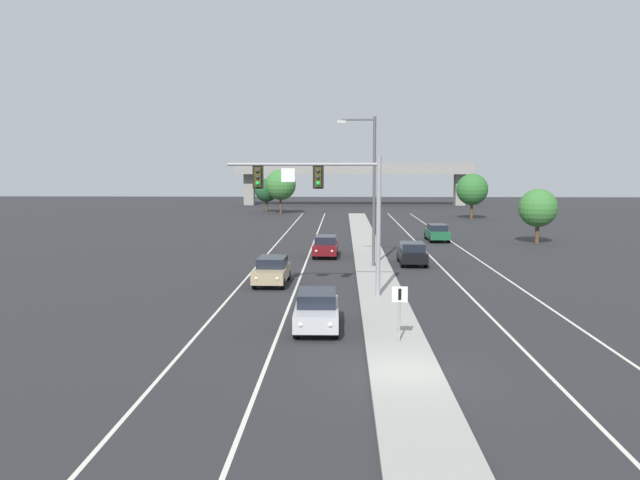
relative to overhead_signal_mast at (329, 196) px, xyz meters
The scene contains 19 objects.
ground_plane 13.71m from the overhead_signal_mast, 77.36° to the right, with size 260.00×260.00×0.00m, color #28282B.
median_island 8.24m from the overhead_signal_mast, 64.08° to the left, with size 2.40×110.00×0.15m, color #9E9B93.
lane_stripe_oncoming_center 13.90m from the overhead_signal_mast, 98.69° to the left, with size 0.14×100.00×0.01m, color silver.
lane_stripe_receding_center 15.66m from the overhead_signal_mast, 59.53° to the left, with size 0.14×100.00×0.01m, color silver.
edge_stripe_left 14.73m from the overhead_signal_mast, 112.44° to the left, with size 0.14×100.00×0.01m, color silver.
edge_stripe_right 17.47m from the overhead_signal_mast, 49.69° to the left, with size 0.14×100.00×0.01m, color silver.
overhead_signal_mast is the anchor object (origin of this frame).
median_sign_post 10.01m from the overhead_signal_mast, 72.05° to the right, with size 0.60×0.10×2.20m.
street_lamp_median 10.53m from the overhead_signal_mast, 75.89° to the left, with size 2.58×0.28×10.00m.
car_oncoming_silver 7.80m from the overhead_signal_mast, 93.55° to the right, with size 1.88×4.49×1.58m.
car_oncoming_tan 6.94m from the overhead_signal_mast, 130.76° to the left, with size 1.90×4.50×1.58m.
car_oncoming_darkred 16.42m from the overhead_signal_mast, 92.19° to the left, with size 1.90×4.50×1.58m.
car_receding_black 13.93m from the overhead_signal_mast, 64.97° to the left, with size 1.84×4.48×1.58m.
car_receding_green 28.53m from the overhead_signal_mast, 70.39° to the left, with size 1.88×4.49×1.58m.
overpass_bridge 84.26m from the overhead_signal_mast, 88.12° to the left, with size 42.40×6.40×7.65m.
tree_far_right_a 30.66m from the overhead_signal_mast, 53.75° to the left, with size 3.40×3.40×4.92m.
tree_far_left_a 62.44m from the overhead_signal_mast, 97.82° to the left, with size 4.52×4.52×6.55m.
tree_far_left_b 65.85m from the overhead_signal_mast, 99.62° to the left, with size 3.53×3.53×5.11m.
tree_far_right_c 55.45m from the overhead_signal_mast, 71.26° to the left, with size 4.17×4.17×6.04m.
Camera 1 is at (-2.09, -20.42, 6.76)m, focal length 35.86 mm.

